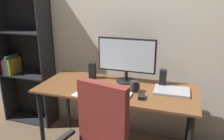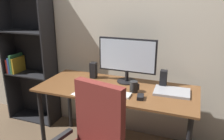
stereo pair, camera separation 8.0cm
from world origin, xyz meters
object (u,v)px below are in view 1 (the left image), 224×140
at_px(speaker_left, 92,71).
at_px(keyboard, 116,94).
at_px(coffee_mug, 134,86).
at_px(speaker_right, 163,78).
at_px(laptop, 172,91).
at_px(bookshelf, 26,54).
at_px(mouse, 141,96).
at_px(monitor, 126,57).
at_px(desk, 116,96).

bearing_deg(speaker_left, keyboard, -42.52).
height_order(keyboard, coffee_mug, coffee_mug).
bearing_deg(speaker_left, speaker_right, 0.00).
bearing_deg(keyboard, speaker_right, 41.43).
relative_size(laptop, bookshelf, 0.18).
distance_m(mouse, bookshelf, 1.65).
xyz_separation_m(keyboard, mouse, (0.24, -0.00, 0.01)).
bearing_deg(speaker_left, bookshelf, 171.25).
bearing_deg(monitor, speaker_left, -178.80).
bearing_deg(keyboard, mouse, -0.80).
distance_m(keyboard, laptop, 0.53).
bearing_deg(speaker_right, desk, -156.59).
bearing_deg(keyboard, desk, 103.90).
bearing_deg(speaker_right, monitor, 178.80).
xyz_separation_m(laptop, bookshelf, (-1.81, 0.27, 0.14)).
distance_m(desk, laptop, 0.53).
relative_size(monitor, laptop, 1.85).
bearing_deg(laptop, monitor, 162.90).
bearing_deg(mouse, desk, 141.38).
height_order(monitor, mouse, monitor).
distance_m(monitor, laptop, 0.55).
bearing_deg(monitor, bookshelf, 174.00).
bearing_deg(speaker_left, desk, -28.87).
distance_m(monitor, bookshelf, 1.35).
distance_m(desk, coffee_mug, 0.23).
bearing_deg(keyboard, monitor, 88.84).
bearing_deg(mouse, keyboard, 170.62).
bearing_deg(laptop, coffee_mug, -165.92).
height_order(desk, laptop, laptop).
height_order(laptop, speaker_right, speaker_right).
bearing_deg(desk, coffee_mug, -10.98).
xyz_separation_m(speaker_right, bookshelf, (-1.71, 0.15, 0.06)).
height_order(coffee_mug, laptop, coffee_mug).
distance_m(desk, mouse, 0.34).
xyz_separation_m(laptop, speaker_left, (-0.85, 0.12, 0.07)).
bearing_deg(speaker_left, coffee_mug, -22.98).
bearing_deg(mouse, monitor, 114.90).
distance_m(keyboard, coffee_mug, 0.19).
height_order(mouse, speaker_right, speaker_right).
height_order(monitor, laptop, monitor).
bearing_deg(laptop, speaker_left, 169.89).
xyz_separation_m(coffee_mug, laptop, (0.34, 0.10, -0.04)).
xyz_separation_m(coffee_mug, speaker_right, (0.24, 0.22, 0.03)).
bearing_deg(bookshelf, speaker_right, -4.96).
relative_size(speaker_left, speaker_right, 1.00).
bearing_deg(desk, mouse, -29.80).
relative_size(mouse, bookshelf, 0.05).
height_order(keyboard, speaker_right, speaker_right).
distance_m(keyboard, mouse, 0.24).
height_order(desk, speaker_left, speaker_left).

